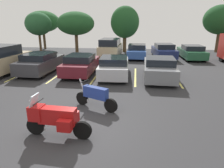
% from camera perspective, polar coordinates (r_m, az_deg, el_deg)
% --- Properties ---
extents(ground, '(44.00, 44.00, 0.10)m').
position_cam_1_polar(ground, '(7.53, -10.58, -12.75)').
color(ground, '#2D2D30').
extents(motorcycle_touring, '(2.26, 0.91, 1.44)m').
position_cam_1_polar(motorcycle_touring, '(6.95, -15.71, -9.11)').
color(motorcycle_touring, black).
rests_on(motorcycle_touring, ground).
extents(motorcycle_second, '(1.99, 1.06, 1.24)m').
position_cam_1_polar(motorcycle_second, '(8.84, -4.68, -3.29)').
color(motorcycle_second, black).
rests_on(motorcycle_second, ground).
extents(parking_stripes, '(13.68, 4.80, 0.01)m').
position_cam_1_polar(parking_stripes, '(14.75, -9.46, 2.63)').
color(parking_stripes, '#EAE066').
rests_on(parking_stripes, ground).
extents(car_tan, '(2.26, 4.89, 2.02)m').
position_cam_1_polar(car_tan, '(16.61, -28.54, 5.92)').
color(car_tan, tan).
rests_on(car_tan, ground).
extents(car_charcoal, '(2.14, 4.50, 1.46)m').
position_cam_1_polar(car_charcoal, '(15.88, -19.40, 5.61)').
color(car_charcoal, '#38383D').
rests_on(car_charcoal, ground).
extents(car_maroon, '(1.95, 4.38, 1.41)m').
position_cam_1_polar(car_maroon, '(14.76, -8.73, 5.47)').
color(car_maroon, maroon).
rests_on(car_maroon, ground).
extents(car_silver, '(2.09, 4.72, 1.40)m').
position_cam_1_polar(car_silver, '(14.05, 0.62, 5.00)').
color(car_silver, '#B7B7BC').
rests_on(car_silver, ground).
extents(car_grey, '(2.11, 4.65, 1.45)m').
position_cam_1_polar(car_grey, '(13.76, 13.10, 4.34)').
color(car_grey, slate).
rests_on(car_grey, ground).
extents(car_far_champagne, '(2.08, 4.77, 1.96)m').
position_cam_1_polar(car_far_champagne, '(21.20, -0.42, 9.95)').
color(car_far_champagne, '#C1B289').
rests_on(car_far_champagne, ground).
extents(car_far_blue, '(1.98, 4.48, 1.42)m').
position_cam_1_polar(car_far_blue, '(21.24, 7.02, 9.11)').
color(car_far_blue, '#2D519E').
rests_on(car_far_blue, ground).
extents(car_far_navy, '(2.21, 4.64, 1.47)m').
position_cam_1_polar(car_far_navy, '(21.70, 14.30, 8.95)').
color(car_far_navy, navy).
rests_on(car_far_navy, ground).
extents(car_far_green, '(2.04, 4.63, 1.38)m').
position_cam_1_polar(car_far_green, '(22.07, 21.40, 8.33)').
color(car_far_green, '#235638').
rests_on(car_far_green, ground).
extents(tree_right, '(4.07, 4.07, 4.65)m').
position_cam_1_polar(tree_right, '(23.46, -10.16, 16.35)').
color(tree_right, '#4C3823').
rests_on(tree_right, ground).
extents(tree_rear, '(3.95, 3.95, 5.48)m').
position_cam_1_polar(tree_rear, '(27.98, 28.19, 15.57)').
color(tree_rear, '#4C3823').
rests_on(tree_rear, ground).
extents(tree_left, '(3.39, 3.39, 5.37)m').
position_cam_1_polar(tree_left, '(25.38, 3.64, 16.87)').
color(tree_left, '#4C3823').
rests_on(tree_left, ground).
extents(tree_far_right, '(4.39, 4.39, 4.94)m').
position_cam_1_polar(tree_far_right, '(29.67, -18.87, 16.21)').
color(tree_far_right, '#4C3823').
rests_on(tree_far_right, ground).
extents(tree_center, '(2.90, 2.90, 4.61)m').
position_cam_1_polar(tree_center, '(25.15, -19.96, 15.54)').
color(tree_center, '#4C3823').
rests_on(tree_center, ground).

